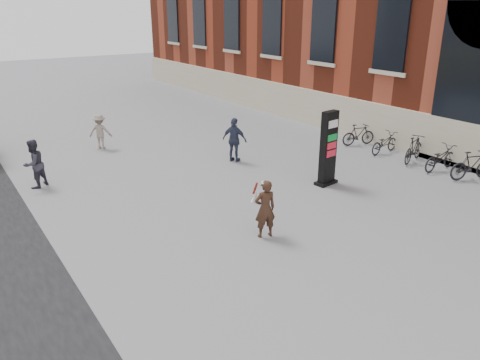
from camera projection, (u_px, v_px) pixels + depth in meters
ground at (264, 232)px, 12.80m from camera, size 100.00×100.00×0.00m
info_pylon at (328, 148)px, 15.83m from camera, size 0.86×0.51×2.57m
woman at (265, 208)px, 12.31m from camera, size 0.70×0.66×1.60m
pedestrian_a at (34, 164)px, 15.71m from camera, size 1.02×0.97×1.66m
pedestrian_b at (100, 131)px, 20.09m from camera, size 1.11×1.00×1.50m
pedestrian_c at (235, 140)px, 18.34m from camera, size 0.89×1.10×1.75m
bike_3 at (472, 165)px, 16.51m from camera, size 1.81×1.06×1.05m
bike_4 at (440, 158)px, 17.51m from camera, size 1.79×0.64×0.94m
bike_5 at (414, 149)px, 18.40m from camera, size 1.82×0.98×1.05m
bike_6 at (384, 143)px, 19.55m from camera, size 1.72×0.74×0.88m
bike_7 at (358, 135)px, 20.64m from camera, size 1.64×0.86×0.95m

